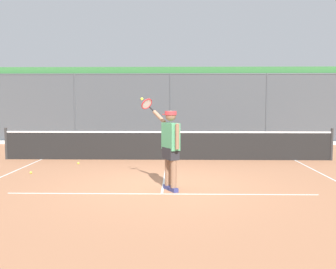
% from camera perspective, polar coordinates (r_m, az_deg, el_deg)
% --- Properties ---
extents(ground_plane, '(60.00, 60.00, 0.00)m').
position_cam_1_polar(ground_plane, '(9.12, -0.73, -7.61)').
color(ground_plane, '#B27551').
extents(court_line_markings, '(8.58, 8.79, 0.01)m').
position_cam_1_polar(court_line_markings, '(8.05, -1.01, -9.31)').
color(court_line_markings, white).
rests_on(court_line_markings, ground).
extents(fence_backdrop, '(20.52, 1.37, 3.53)m').
position_cam_1_polar(fence_backdrop, '(18.48, 0.32, 4.25)').
color(fence_backdrop, '#474C51').
rests_on(fence_backdrop, ground).
extents(tennis_net, '(11.02, 0.09, 1.07)m').
position_cam_1_polar(tennis_net, '(13.08, -0.09, -1.57)').
color(tennis_net, '#2D2D2D').
rests_on(tennis_net, ground).
extents(tennis_player, '(0.96, 1.18, 2.06)m').
position_cam_1_polar(tennis_player, '(8.59, 0.30, -1.30)').
color(tennis_player, navy).
rests_on(tennis_player, ground).
extents(tennis_ball_by_sideline, '(0.07, 0.07, 0.07)m').
position_cam_1_polar(tennis_ball_by_sideline, '(12.57, -12.96, -4.09)').
color(tennis_ball_by_sideline, '#D6E042').
rests_on(tennis_ball_by_sideline, ground).
extents(tennis_ball_near_baseline, '(0.07, 0.07, 0.07)m').
position_cam_1_polar(tennis_ball_near_baseline, '(11.30, -19.40, -5.27)').
color(tennis_ball_near_baseline, '#D6E042').
rests_on(tennis_ball_near_baseline, ground).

